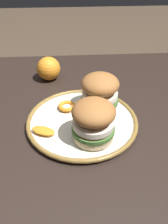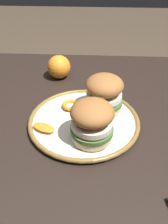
{
  "view_description": "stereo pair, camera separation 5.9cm",
  "coord_description": "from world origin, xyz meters",
  "px_view_note": "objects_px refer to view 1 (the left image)",
  "views": [
    {
      "loc": [
        -0.0,
        -0.5,
        1.14
      ],
      "look_at": [
        0.03,
        0.01,
        0.75
      ],
      "focal_mm": 39.44,
      "sensor_mm": 36.0,
      "label": 1
    },
    {
      "loc": [
        0.05,
        -0.5,
        1.14
      ],
      "look_at": [
        0.03,
        0.01,
        0.75
      ],
      "focal_mm": 39.44,
      "sensor_mm": 36.0,
      "label": 2
    }
  ],
  "objects_px": {
    "dinner_plate": "(84,121)",
    "sandwich_half_right": "(96,120)",
    "sandwich_half_left": "(102,91)",
    "dining_table": "(75,152)",
    "whole_orange": "(50,68)"
  },
  "relations": [
    {
      "from": "dinner_plate",
      "to": "sandwich_half_right",
      "type": "distance_m",
      "value": 0.09
    },
    {
      "from": "dining_table",
      "to": "sandwich_half_right",
      "type": "relative_size",
      "value": 9.46
    },
    {
      "from": "dining_table",
      "to": "whole_orange",
      "type": "xyz_separation_m",
      "value": [
        -0.07,
        0.26,
        0.14
      ]
    },
    {
      "from": "dining_table",
      "to": "dinner_plate",
      "type": "distance_m",
      "value": 0.11
    },
    {
      "from": "sandwich_half_left",
      "to": "sandwich_half_right",
      "type": "relative_size",
      "value": 0.99
    },
    {
      "from": "dining_table",
      "to": "dinner_plate",
      "type": "relative_size",
      "value": 3.94
    },
    {
      "from": "whole_orange",
      "to": "dining_table",
      "type": "bearing_deg",
      "value": -74.48
    },
    {
      "from": "dinner_plate",
      "to": "sandwich_half_left",
      "type": "bearing_deg",
      "value": 44.79
    },
    {
      "from": "sandwich_half_right",
      "to": "whole_orange",
      "type": "xyz_separation_m",
      "value": [
        -0.12,
        0.32,
        -0.03
      ]
    },
    {
      "from": "dining_table",
      "to": "whole_orange",
      "type": "bearing_deg",
      "value": 105.52
    },
    {
      "from": "dining_table",
      "to": "sandwich_half_left",
      "type": "xyz_separation_m",
      "value": [
        0.08,
        0.06,
        0.17
      ]
    },
    {
      "from": "dinner_plate",
      "to": "whole_orange",
      "type": "xyz_separation_m",
      "value": [
        -0.1,
        0.25,
        0.03
      ]
    },
    {
      "from": "dinner_plate",
      "to": "sandwich_half_right",
      "type": "bearing_deg",
      "value": -72.11
    },
    {
      "from": "dining_table",
      "to": "dinner_plate",
      "type": "bearing_deg",
      "value": 16.33
    },
    {
      "from": "dinner_plate",
      "to": "sandwich_half_right",
      "type": "relative_size",
      "value": 2.4
    }
  ]
}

